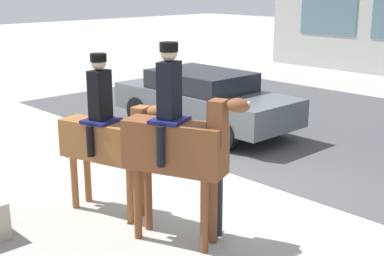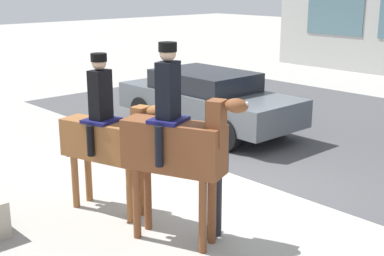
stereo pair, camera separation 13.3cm
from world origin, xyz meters
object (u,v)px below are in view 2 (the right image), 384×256
(mounted_horse_lead, at_px, (108,136))
(pedestrian_bystander, at_px, (214,166))
(mounted_horse_companion, at_px, (175,142))
(street_car_near_lane, at_px, (207,99))

(mounted_horse_lead, relative_size, pedestrian_bystander, 1.37)
(mounted_horse_companion, relative_size, street_car_near_lane, 0.58)
(mounted_horse_companion, relative_size, pedestrian_bystander, 1.52)
(pedestrian_bystander, xyz_separation_m, street_car_near_lane, (-4.16, 3.93, -0.29))
(mounted_horse_lead, height_order, pedestrian_bystander, mounted_horse_lead)
(pedestrian_bystander, bearing_deg, street_car_near_lane, -61.34)
(mounted_horse_companion, bearing_deg, street_car_near_lane, 109.69)
(mounted_horse_companion, height_order, street_car_near_lane, mounted_horse_companion)
(mounted_horse_companion, bearing_deg, mounted_horse_lead, 162.29)
(street_car_near_lane, bearing_deg, pedestrian_bystander, -43.37)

